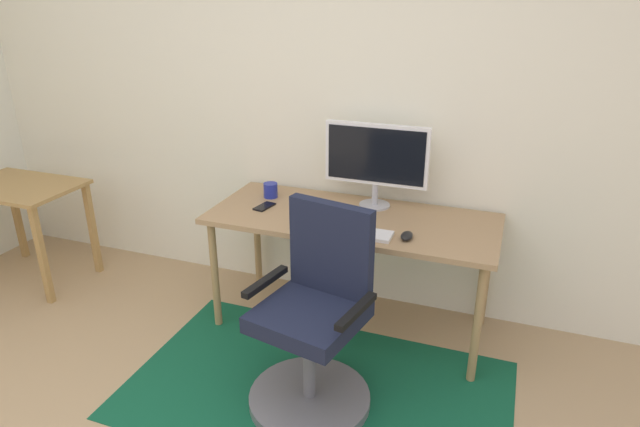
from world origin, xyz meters
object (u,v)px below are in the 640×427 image
cell_phone (264,207)px  office_chair (314,333)px  desk (352,227)px  side_table (21,201)px  keyboard (351,231)px  coffee_cup (271,190)px  computer_mouse (407,236)px  monitor (376,158)px

cell_phone → office_chair: 0.90m
desk → cell_phone: bearing=-175.1°
desk → cell_phone: size_ratio=11.49×
side_table → office_chair: bearing=-11.8°
keyboard → coffee_cup: size_ratio=4.84×
office_chair → cell_phone: bearing=142.6°
coffee_cup → cell_phone: bearing=-77.7°
computer_mouse → side_table: (-2.59, -0.02, -0.15)m
desk → computer_mouse: size_ratio=15.47×
office_chair → side_table: office_chair is taller
monitor → keyboard: bearing=-91.9°
monitor → office_chair: 1.07m
monitor → computer_mouse: monitor is taller
desk → computer_mouse: 0.40m
monitor → side_table: monitor is taller
keyboard → office_chair: (-0.03, -0.46, -0.33)m
monitor → computer_mouse: (0.27, -0.38, -0.28)m
keyboard → side_table: bearing=179.8°
monitor → cell_phone: bearing=-157.9°
computer_mouse → office_chair: size_ratio=0.11×
coffee_cup → desk: bearing=-12.4°
keyboard → side_table: (-2.30, 0.01, -0.14)m
monitor → computer_mouse: 0.55m
coffee_cup → computer_mouse: bearing=-19.0°
desk → side_table: 2.25m
keyboard → side_table: size_ratio=0.56×
monitor → cell_phone: (-0.60, -0.24, -0.29)m
keyboard → office_chair: bearing=-93.7°
monitor → computer_mouse: bearing=-54.7°
desk → computer_mouse: computer_mouse is taller
coffee_cup → office_chair: bearing=-53.8°
desk → cell_phone: cell_phone is taller
computer_mouse → side_table: computer_mouse is taller
monitor → desk: bearing=-110.8°
monitor → side_table: 2.39m
keyboard → cell_phone: keyboard is taller
keyboard → side_table: 2.30m
desk → monitor: bearing=69.2°
desk → monitor: monitor is taller
cell_phone → side_table: bearing=-164.1°
monitor → keyboard: size_ratio=1.39×
keyboard → cell_phone: 0.61m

